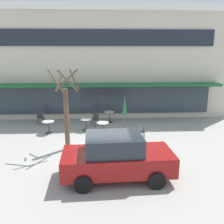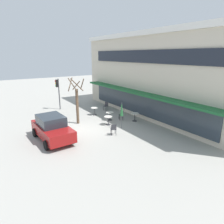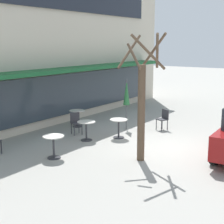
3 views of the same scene
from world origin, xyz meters
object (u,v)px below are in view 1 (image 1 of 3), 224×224
at_px(street_tree, 66,112).
at_px(parked_sedan, 117,157).
at_px(cafe_table_mid_patio, 86,123).
at_px(cafe_table_near_wall, 109,115).
at_px(cafe_table_streetside, 103,126).
at_px(patio_umbrella_green_folded, 125,106).
at_px(cafe_chair_1, 142,131).
at_px(cafe_chair_2, 40,117).
at_px(cafe_chair_0, 95,118).
at_px(cafe_table_by_tree, 48,125).

bearing_deg(street_tree, parked_sedan, -52.30).
xyz_separation_m(cafe_table_mid_patio, street_tree, (-0.75, -2.87, 1.39)).
relative_size(cafe_table_near_wall, street_tree, 0.19).
relative_size(cafe_table_near_wall, cafe_table_streetside, 1.00).
bearing_deg(patio_umbrella_green_folded, cafe_table_mid_patio, 171.53).
bearing_deg(street_tree, cafe_table_streetside, 49.03).
height_order(patio_umbrella_green_folded, cafe_chair_1, patio_umbrella_green_folded).
relative_size(cafe_table_mid_patio, street_tree, 0.19).
xyz_separation_m(cafe_table_mid_patio, patio_umbrella_green_folded, (2.35, -0.35, 1.11)).
distance_m(cafe_table_near_wall, cafe_chair_2, 4.69).
xyz_separation_m(patio_umbrella_green_folded, parked_sedan, (-0.83, -5.46, -0.75)).
bearing_deg(cafe_chair_2, cafe_chair_0, -8.34).
distance_m(cafe_table_streetside, cafe_chair_1, 2.36).
distance_m(patio_umbrella_green_folded, street_tree, 4.01).
bearing_deg(street_tree, cafe_chair_0, 71.54).
relative_size(cafe_chair_0, street_tree, 0.22).
height_order(cafe_table_by_tree, cafe_table_mid_patio, same).
xyz_separation_m(cafe_chair_0, cafe_chair_2, (-3.71, 0.54, 0.00)).
height_order(patio_umbrella_green_folded, parked_sedan, patio_umbrella_green_folded).
xyz_separation_m(cafe_table_mid_patio, parked_sedan, (1.51, -5.81, 0.36)).
bearing_deg(patio_umbrella_green_folded, cafe_chair_2, 161.23).
bearing_deg(street_tree, cafe_table_near_wall, 63.87).
bearing_deg(cafe_table_by_tree, cafe_table_near_wall, 30.04).
relative_size(parked_sedan, street_tree, 1.06).
relative_size(cafe_table_mid_patio, cafe_chair_1, 0.85).
height_order(cafe_chair_2, parked_sedan, parked_sedan).
bearing_deg(patio_umbrella_green_folded, cafe_table_near_wall, 111.96).
distance_m(cafe_table_near_wall, cafe_chair_0, 1.23).
height_order(cafe_table_by_tree, street_tree, street_tree).
bearing_deg(cafe_table_by_tree, cafe_table_streetside, -6.97).
xyz_separation_m(cafe_table_mid_patio, cafe_chair_2, (-3.18, 1.53, 0.01)).
bearing_deg(cafe_chair_1, patio_umbrella_green_folded, 122.55).
xyz_separation_m(patio_umbrella_green_folded, cafe_chair_1, (0.87, -1.36, -1.10)).
bearing_deg(cafe_table_mid_patio, cafe_chair_0, 61.57).
relative_size(cafe_table_by_tree, cafe_table_mid_patio, 1.00).
bearing_deg(cafe_chair_2, street_tree, -61.14).
bearing_deg(patio_umbrella_green_folded, cafe_table_by_tree, -179.05).
xyz_separation_m(patio_umbrella_green_folded, street_tree, (-3.10, -2.52, 0.28)).
xyz_separation_m(cafe_table_streetside, cafe_chair_1, (2.19, -0.88, 0.01)).
bearing_deg(cafe_chair_2, parked_sedan, -57.39).
xyz_separation_m(cafe_table_streetside, patio_umbrella_green_folded, (1.32, 0.47, 1.11)).
distance_m(cafe_table_streetside, cafe_chair_2, 4.82).
bearing_deg(cafe_table_near_wall, cafe_chair_0, -142.29).
bearing_deg(cafe_chair_2, cafe_table_by_tree, -64.16).
bearing_deg(patio_umbrella_green_folded, street_tree, -140.89).
relative_size(cafe_table_streetside, parked_sedan, 0.18).
relative_size(cafe_table_near_wall, cafe_table_mid_patio, 1.00).
distance_m(cafe_table_streetside, street_tree, 3.05).
height_order(cafe_table_near_wall, cafe_table_by_tree, same).
relative_size(cafe_table_by_tree, patio_umbrella_green_folded, 0.35).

